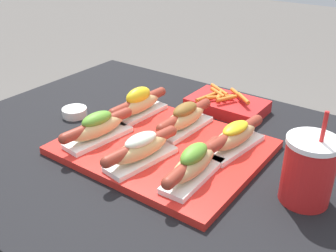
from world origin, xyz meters
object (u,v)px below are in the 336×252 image
hot_dog_0 (98,127)px  fries_basket (227,105)px  hot_dog_2 (194,163)px  sauce_bowl (75,112)px  hot_dog_4 (185,118)px  hot_dog_1 (141,149)px  hot_dog_5 (235,136)px  drink_cup (308,171)px  serving_tray (163,147)px  hot_dog_3 (139,104)px

hot_dog_0 → fries_basket: bearing=66.9°
hot_dog_2 → sauce_bowl: 0.46m
hot_dog_4 → hot_dog_1: bearing=-88.0°
fries_basket → hot_dog_5: bearing=-57.9°
hot_dog_2 → fries_basket: bearing=107.9°
hot_dog_2 → fries_basket: size_ratio=0.98×
hot_dog_5 → hot_dog_0: bearing=-151.6°
hot_dog_0 → sauce_bowl: (-0.18, 0.08, -0.04)m
sauce_bowl → drink_cup: (0.66, 0.00, 0.06)m
hot_dog_5 → serving_tray: bearing=-151.8°
hot_dog_4 → fries_basket: hot_dog_4 is taller
hot_dog_0 → hot_dog_4: 0.22m
hot_dog_1 → hot_dog_4: (-0.01, 0.18, 0.00)m
hot_dog_2 → hot_dog_4: hot_dog_2 is taller
sauce_bowl → fries_basket: size_ratio=0.32×
drink_cup → hot_dog_3: bearing=170.8°
serving_tray → drink_cup: (0.34, 0.01, 0.06)m
fries_basket → drink_cup: bearing=-41.2°
hot_dog_5 → hot_dog_3: bearing=178.6°
hot_dog_5 → sauce_bowl: hot_dog_5 is taller
hot_dog_3 → drink_cup: drink_cup is taller
sauce_bowl → hot_dog_4: bearing=15.2°
hot_dog_1 → sauce_bowl: 0.34m
hot_dog_0 → hot_dog_5: hot_dog_0 is taller
hot_dog_4 → hot_dog_5: 0.15m
hot_dog_2 → hot_dog_5: size_ratio=1.01×
hot_dog_5 → sauce_bowl: size_ratio=3.05×
hot_dog_5 → fries_basket: size_ratio=0.98×
serving_tray → hot_dog_4: bearing=89.3°
hot_dog_0 → hot_dog_2: 0.27m
hot_dog_4 → hot_dog_5: bearing=-4.6°
hot_dog_1 → sauce_bowl: size_ratio=3.04×
hot_dog_4 → hot_dog_5: (0.15, -0.01, -0.00)m
hot_dog_3 → fries_basket: (0.16, 0.20, -0.03)m
drink_cup → fries_basket: drink_cup is taller
hot_dog_1 → fries_basket: 0.38m
hot_dog_0 → drink_cup: bearing=9.9°
serving_tray → fries_basket: bearing=86.9°
hot_dog_1 → drink_cup: bearing=16.6°
serving_tray → fries_basket: fries_basket is taller
hot_dog_0 → hot_dog_5: size_ratio=1.00×
serving_tray → sauce_bowl: 0.32m
drink_cup → hot_dog_1: bearing=-163.4°
hot_dog_4 → serving_tray: bearing=-90.7°
sauce_bowl → drink_cup: 0.66m
hot_dog_1 → drink_cup: size_ratio=1.08×
hot_dog_4 → hot_dog_5: size_ratio=1.01×
sauce_bowl → drink_cup: size_ratio=0.35×
drink_cup → hot_dog_4: bearing=166.1°
serving_tray → hot_dog_0: bearing=-151.5°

